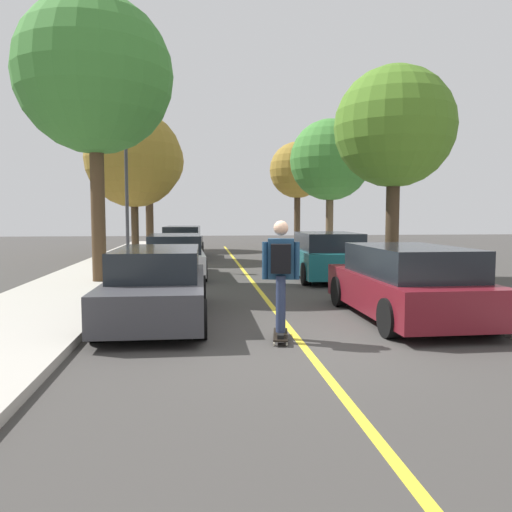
# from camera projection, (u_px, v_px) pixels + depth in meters

# --- Properties ---
(ground) EXTENTS (80.00, 80.00, 0.00)m
(ground) POSITION_uv_depth(u_px,v_px,m) (301.00, 343.00, 7.71)
(ground) COLOR #3D3A38
(center_line) EXTENTS (0.12, 39.20, 0.01)m
(center_line) POSITION_uv_depth(u_px,v_px,m) (266.00, 299.00, 11.68)
(center_line) COLOR gold
(center_line) RESTS_ON ground
(parked_car_left_nearest) EXTENTS (1.83, 4.54, 1.34)m
(parked_car_left_nearest) POSITION_uv_depth(u_px,v_px,m) (158.00, 285.00, 9.41)
(parked_car_left_nearest) COLOR #38383D
(parked_car_left_nearest) RESTS_ON ground
(parked_car_left_near) EXTENTS (2.01, 4.34, 1.33)m
(parked_car_left_near) POSITION_uv_depth(u_px,v_px,m) (175.00, 256.00, 16.02)
(parked_car_left_near) COLOR white
(parked_car_left_near) RESTS_ON ground
(parked_car_left_far) EXTENTS (1.97, 4.64, 1.44)m
(parked_car_left_far) POSITION_uv_depth(u_px,v_px,m) (182.00, 242.00, 23.10)
(parked_car_left_far) COLOR #38383D
(parked_car_left_far) RESTS_ON ground
(parked_car_right_nearest) EXTENTS (1.96, 4.24, 1.38)m
(parked_car_right_nearest) POSITION_uv_depth(u_px,v_px,m) (406.00, 283.00, 9.44)
(parked_car_right_nearest) COLOR maroon
(parked_car_right_nearest) RESTS_ON ground
(parked_car_right_near) EXTENTS (2.04, 4.07, 1.43)m
(parked_car_right_near) POSITION_uv_depth(u_px,v_px,m) (327.00, 256.00, 15.34)
(parked_car_right_near) COLOR #196066
(parked_car_right_near) RESTS_ON ground
(street_tree_left_nearest) EXTENTS (4.18, 4.18, 7.65)m
(street_tree_left_nearest) POSITION_uv_depth(u_px,v_px,m) (95.00, 76.00, 13.47)
(street_tree_left_nearest) COLOR #4C3823
(street_tree_left_nearest) RESTS_ON sidewalk_left
(street_tree_left_near) EXTENTS (4.10, 4.10, 6.24)m
(street_tree_left_near) POSITION_uv_depth(u_px,v_px,m) (134.00, 159.00, 21.38)
(street_tree_left_near) COLOR #3D2D1E
(street_tree_left_near) RESTS_ON sidewalk_left
(street_tree_left_far) EXTENTS (3.85, 3.85, 6.70)m
(street_tree_left_far) POSITION_uv_depth(u_px,v_px,m) (149.00, 162.00, 27.77)
(street_tree_left_far) COLOR #3D2D1E
(street_tree_left_far) RESTS_ON sidewalk_left
(street_tree_right_nearest) EXTENTS (3.59, 3.59, 6.23)m
(street_tree_right_nearest) POSITION_uv_depth(u_px,v_px,m) (394.00, 128.00, 15.02)
(street_tree_right_nearest) COLOR #3D2D1E
(street_tree_right_nearest) RESTS_ON sidewalk_right
(street_tree_right_near) EXTENTS (3.59, 3.59, 6.05)m
(street_tree_right_near) POSITION_uv_depth(u_px,v_px,m) (330.00, 160.00, 22.40)
(street_tree_right_near) COLOR brown
(street_tree_right_near) RESTS_ON sidewalk_right
(street_tree_right_far) EXTENTS (3.32, 3.32, 6.13)m
(street_tree_right_far) POSITION_uv_depth(u_px,v_px,m) (297.00, 171.00, 29.86)
(street_tree_right_far) COLOR #3D2D1E
(street_tree_right_far) RESTS_ON sidewalk_right
(fire_hydrant) EXTENTS (0.20, 0.20, 0.70)m
(fire_hydrant) POSITION_uv_depth(u_px,v_px,m) (459.00, 286.00, 10.45)
(fire_hydrant) COLOR #B2140F
(fire_hydrant) RESTS_ON sidewalk_right
(streetlamp) EXTENTS (0.36, 0.24, 5.21)m
(streetlamp) POSITION_uv_depth(u_px,v_px,m) (126.00, 181.00, 17.70)
(streetlamp) COLOR #38383D
(streetlamp) RESTS_ON sidewalk_left
(skateboard) EXTENTS (0.35, 0.86, 0.10)m
(skateboard) POSITION_uv_depth(u_px,v_px,m) (281.00, 335.00, 7.88)
(skateboard) COLOR black
(skateboard) RESTS_ON ground
(skateboarder) EXTENTS (0.59, 0.71, 1.77)m
(skateboarder) POSITION_uv_depth(u_px,v_px,m) (281.00, 270.00, 7.76)
(skateboarder) COLOR black
(skateboarder) RESTS_ON skateboard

